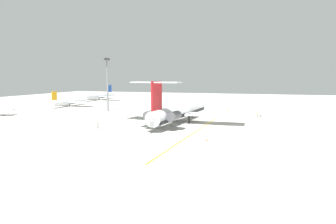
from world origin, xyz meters
TOP-DOWN VIEW (x-y plane):
  - ground at (0.00, 0.00)m, footprint 315.70×315.70m
  - main_jetliner at (-5.19, 8.75)m, footprint 43.96×38.85m
  - airliner_mid_right at (28.37, 72.01)m, footprint 25.17×24.82m
  - airliner_far_right at (64.26, 78.50)m, footprint 29.77×29.43m
  - ground_crew_near_nose at (-21.38, 26.96)m, footprint 0.28×0.44m
  - ground_crew_near_tail at (14.17, -14.06)m, footprint 0.43×0.28m
  - ground_crew_portside at (9.31, -15.10)m, footprint 0.46×0.29m
  - safety_cone_nose at (-27.52, -3.66)m, footprint 0.40×0.40m
  - taxiway_centreline at (-3.96, 0.03)m, footprint 87.17×5.65m
  - light_mast at (15.53, 44.54)m, footprint 4.00×0.70m

SIDE VIEW (x-z plane):
  - ground at x=0.00m, z-range 0.00..0.00m
  - taxiway_centreline at x=-3.96m, z-range 0.00..0.01m
  - safety_cone_nose at x=-27.52m, z-range 0.00..0.55m
  - ground_crew_near_nose at x=-21.38m, z-range 0.23..1.96m
  - ground_crew_near_tail at x=14.17m, z-range 0.23..1.97m
  - ground_crew_portside at x=9.31m, z-range 0.24..2.04m
  - airliner_mid_right at x=28.37m, z-range -1.55..5.99m
  - airliner_far_right at x=64.26m, z-range -1.83..7.07m
  - main_jetliner at x=-5.19m, z-range -2.91..9.89m
  - light_mast at x=15.53m, z-range 1.19..22.64m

